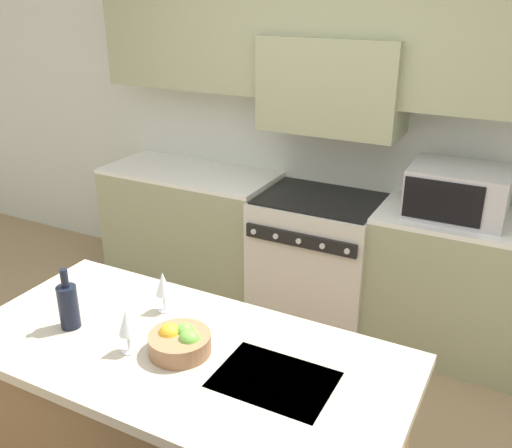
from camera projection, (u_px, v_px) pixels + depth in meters
back_cabinetry at (340, 90)px, 3.80m from camera, size 10.00×0.46×2.70m
back_counter at (319, 256)px, 4.03m from camera, size 3.46×0.62×0.95m
range_stove at (318, 259)px, 4.01m from camera, size 0.83×0.70×0.92m
microwave at (458, 192)px, 3.41m from camera, size 0.57×0.44×0.30m
kitchen_island at (187, 433)px, 2.47m from camera, size 1.85×0.88×0.89m
wine_bottle at (68, 305)px, 2.42m from camera, size 0.08×0.08×0.28m
wine_glass_near at (127, 324)px, 2.24m from camera, size 0.07×0.07×0.19m
wine_glass_far at (163, 285)px, 2.53m from camera, size 0.07×0.07×0.19m
fruit_bowl at (180, 341)px, 2.27m from camera, size 0.25×0.25×0.11m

